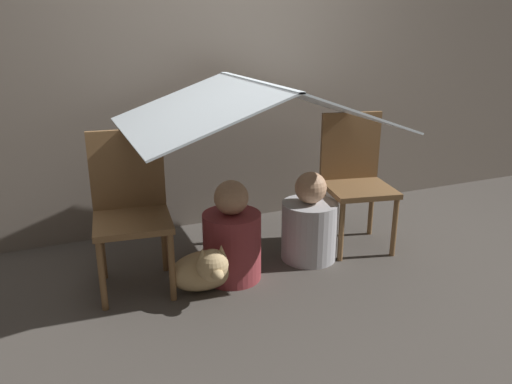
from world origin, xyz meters
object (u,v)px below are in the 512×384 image
object	(u,v)px
chair_left	(131,205)
dog	(206,269)
chair_right	(355,175)
person_front	(232,239)
person_second	(309,225)

from	to	relation	value
chair_left	dog	world-z (taller)	chair_left
chair_right	person_front	xyz separation A→B (m)	(-0.98, -0.17, -0.24)
chair_left	dog	size ratio (longest dim) A/B	2.18
chair_left	chair_right	bearing A→B (deg)	6.35
chair_right	person_second	xyz separation A→B (m)	(-0.41, -0.11, -0.26)
person_front	dog	distance (m)	0.25
person_front	person_second	xyz separation A→B (m)	(0.57, 0.06, -0.02)
person_second	dog	distance (m)	0.79
person_second	chair_left	bearing A→B (deg)	174.38
person_second	dog	size ratio (longest dim) A/B	1.42
chair_left	dog	xyz separation A→B (m)	(0.36, -0.29, -0.35)
chair_left	chair_right	xyz separation A→B (m)	(1.54, -0.00, 0.00)
chair_left	dog	bearing A→B (deg)	-32.22
person_front	person_second	size ratio (longest dim) A/B	1.05
person_second	chair_right	bearing A→B (deg)	14.98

